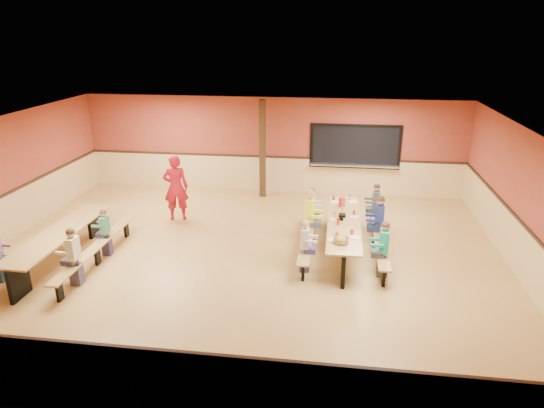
# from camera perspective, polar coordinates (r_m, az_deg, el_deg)

# --- Properties ---
(ground) EXTENTS (12.00, 12.00, 0.00)m
(ground) POSITION_cam_1_polar(r_m,az_deg,el_deg) (11.23, -3.55, -6.37)
(ground) COLOR #A47B3E
(ground) RESTS_ON ground
(room_envelope) EXTENTS (12.04, 10.04, 3.02)m
(room_envelope) POSITION_cam_1_polar(r_m,az_deg,el_deg) (10.94, -3.62, -3.12)
(room_envelope) COLOR #963C2B
(room_envelope) RESTS_ON ground
(kitchen_pass_through) EXTENTS (2.78, 0.28, 1.38)m
(kitchen_pass_through) POSITION_cam_1_polar(r_m,az_deg,el_deg) (15.23, 9.73, 6.46)
(kitchen_pass_through) COLOR black
(kitchen_pass_through) RESTS_ON ground
(structural_post) EXTENTS (0.18, 0.18, 3.00)m
(structural_post) POSITION_cam_1_polar(r_m,az_deg,el_deg) (14.85, -1.13, 6.43)
(structural_post) COLOR #301F10
(structural_post) RESTS_ON ground
(cafeteria_table_main) EXTENTS (1.91, 3.70, 0.74)m
(cafeteria_table_main) POSITION_cam_1_polar(r_m,az_deg,el_deg) (11.49, 8.41, -3.04)
(cafeteria_table_main) COLOR #A98243
(cafeteria_table_main) RESTS_ON ground
(cafeteria_table_second) EXTENTS (1.91, 3.70, 0.74)m
(cafeteria_table_second) POSITION_cam_1_polar(r_m,az_deg,el_deg) (11.80, -23.61, -3.96)
(cafeteria_table_second) COLOR #A98243
(cafeteria_table_second) RESTS_ON ground
(seated_child_white_left) EXTENTS (0.35, 0.28, 1.16)m
(seated_child_white_left) POSITION_cam_1_polar(r_m,az_deg,el_deg) (10.43, 3.89, -4.99)
(seated_child_white_left) COLOR silver
(seated_child_white_left) RESTS_ON ground
(seated_adult_yellow) EXTENTS (0.44, 0.36, 1.36)m
(seated_adult_yellow) POSITION_cam_1_polar(r_m,az_deg,el_deg) (11.76, 4.43, -1.52)
(seated_adult_yellow) COLOR yellow
(seated_adult_yellow) RESTS_ON ground
(seated_child_grey_left) EXTENTS (0.34, 0.28, 1.15)m
(seated_child_grey_left) POSITION_cam_1_polar(r_m,az_deg,el_deg) (12.48, 4.63, -0.75)
(seated_child_grey_left) COLOR silver
(seated_child_grey_left) RESTS_ON ground
(seated_child_teal_right) EXTENTS (0.37, 0.31, 1.22)m
(seated_child_teal_right) POSITION_cam_1_polar(r_m,az_deg,el_deg) (10.47, 12.98, -5.23)
(seated_child_teal_right) COLOR #189879
(seated_child_teal_right) RESTS_ON ground
(seated_child_navy_right) EXTENTS (0.41, 0.33, 1.29)m
(seated_child_navy_right) POSITION_cam_1_polar(r_m,az_deg,el_deg) (11.74, 12.47, -2.17)
(seated_child_navy_right) COLOR navy
(seated_child_navy_right) RESTS_ON ground
(seated_child_char_right) EXTENTS (0.37, 0.30, 1.20)m
(seated_child_char_right) POSITION_cam_1_polar(r_m,az_deg,el_deg) (12.92, 12.07, -0.27)
(seated_child_char_right) COLOR #454B4F
(seated_child_char_right) RESTS_ON ground
(seated_child_green_sec) EXTENTS (0.32, 0.26, 1.10)m
(seated_child_green_sec) POSITION_cam_1_polar(r_m,az_deg,el_deg) (11.79, -18.99, -3.23)
(seated_child_green_sec) COLOR #3B7C63
(seated_child_green_sec) RESTS_ON ground
(seated_child_tan_sec) EXTENTS (0.38, 0.31, 1.22)m
(seated_child_tan_sec) POSITION_cam_1_polar(r_m,az_deg,el_deg) (10.66, -22.26, -5.80)
(seated_child_tan_sec) COLOR beige
(seated_child_tan_sec) RESTS_ON ground
(standing_woman) EXTENTS (0.75, 0.59, 1.83)m
(standing_woman) POSITION_cam_1_polar(r_m,az_deg,el_deg) (13.38, -11.25, 1.92)
(standing_woman) COLOR #A51220
(standing_woman) RESTS_ON ground
(punch_pitcher) EXTENTS (0.16, 0.16, 0.22)m
(punch_pitcher) POSITION_cam_1_polar(r_m,az_deg,el_deg) (12.35, 8.22, 0.24)
(punch_pitcher) COLOR red
(punch_pitcher) RESTS_ON cafeteria_table_main
(chip_bowl) EXTENTS (0.32, 0.32, 0.15)m
(chip_bowl) POSITION_cam_1_polar(r_m,az_deg,el_deg) (10.25, 8.10, -4.19)
(chip_bowl) COLOR orange
(chip_bowl) RESTS_ON cafeteria_table_main
(napkin_dispenser) EXTENTS (0.10, 0.14, 0.13)m
(napkin_dispenser) POSITION_cam_1_polar(r_m,az_deg,el_deg) (11.49, 8.15, -1.52)
(napkin_dispenser) COLOR black
(napkin_dispenser) RESTS_ON cafeteria_table_main
(condiment_mustard) EXTENTS (0.06, 0.06, 0.17)m
(condiment_mustard) POSITION_cam_1_polar(r_m,az_deg,el_deg) (11.40, 7.61, -1.57)
(condiment_mustard) COLOR yellow
(condiment_mustard) RESTS_ON cafeteria_table_main
(condiment_ketchup) EXTENTS (0.06, 0.06, 0.17)m
(condiment_ketchup) POSITION_cam_1_polar(r_m,az_deg,el_deg) (11.18, 7.78, -2.02)
(condiment_ketchup) COLOR #B2140F
(condiment_ketchup) RESTS_ON cafeteria_table_main
(table_paddle) EXTENTS (0.16, 0.16, 0.56)m
(table_paddle) POSITION_cam_1_polar(r_m,az_deg,el_deg) (11.66, 8.28, -0.83)
(table_paddle) COLOR black
(table_paddle) RESTS_ON cafeteria_table_main
(place_settings) EXTENTS (0.65, 3.30, 0.11)m
(place_settings) POSITION_cam_1_polar(r_m,az_deg,el_deg) (11.39, 8.48, -1.80)
(place_settings) COLOR beige
(place_settings) RESTS_ON cafeteria_table_main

